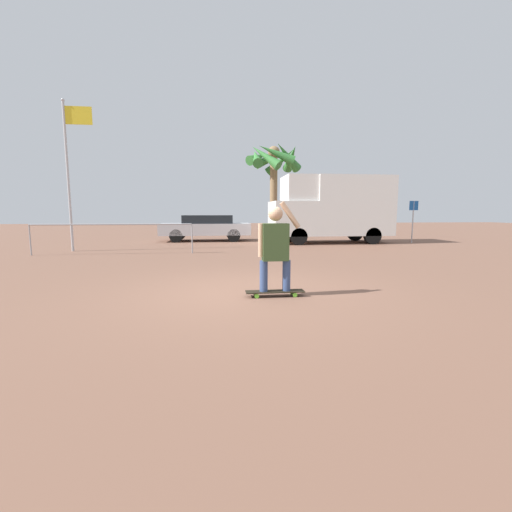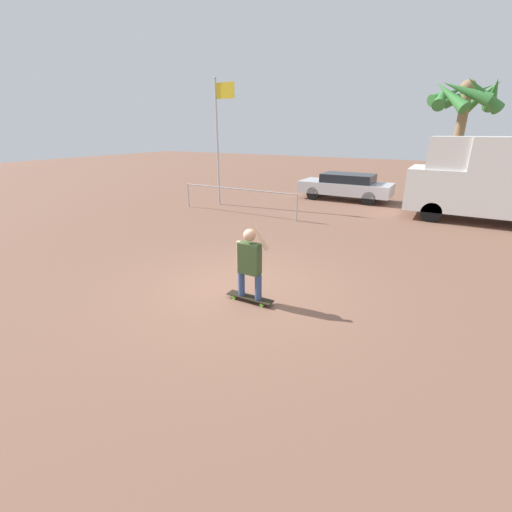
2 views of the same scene
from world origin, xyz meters
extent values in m
plane|color=brown|center=(0.00, 0.00, 0.00)|extent=(80.00, 80.00, 0.00)
cube|color=black|center=(0.48, -0.37, 0.09)|extent=(1.03, 0.24, 0.02)
cylinder|color=#66C633|center=(0.15, -0.46, 0.04)|extent=(0.08, 0.03, 0.08)
cylinder|color=#66C633|center=(0.15, -0.27, 0.04)|extent=(0.08, 0.03, 0.08)
cylinder|color=#66C633|center=(0.82, -0.46, 0.04)|extent=(0.08, 0.03, 0.08)
cylinder|color=#66C633|center=(0.82, -0.27, 0.04)|extent=(0.08, 0.03, 0.08)
cylinder|color=#384C7A|center=(0.28, -0.37, 0.37)|extent=(0.14, 0.14, 0.54)
cylinder|color=#384C7A|center=(0.69, -0.37, 0.37)|extent=(0.14, 0.14, 0.54)
cube|color=#384C28|center=(0.48, -0.37, 0.96)|extent=(0.45, 0.22, 0.65)
sphere|color=tan|center=(0.48, -0.37, 1.45)|extent=(0.25, 0.25, 0.25)
cylinder|color=tan|center=(0.23, -0.37, 1.00)|extent=(0.09, 0.09, 0.57)
cylinder|color=tan|center=(0.74, -0.37, 1.43)|extent=(0.37, 0.09, 0.47)
cylinder|color=black|center=(3.20, 8.87, 0.38)|extent=(0.77, 0.28, 0.77)
cylinder|color=black|center=(3.20, 10.85, 0.38)|extent=(0.77, 0.28, 0.77)
cube|color=white|center=(3.12, 9.86, 1.18)|extent=(1.98, 2.26, 1.59)
cube|color=black|center=(2.72, 9.86, 1.50)|extent=(0.04, 1.92, 0.80)
cube|color=white|center=(3.41, 9.86, 2.57)|extent=(1.38, 2.08, 1.18)
cylinder|color=black|center=(-2.43, 10.84, 0.32)|extent=(0.65, 0.22, 0.65)
cylinder|color=black|center=(-2.43, 12.44, 0.32)|extent=(0.65, 0.22, 0.65)
cylinder|color=black|center=(0.39, 10.84, 0.32)|extent=(0.65, 0.22, 0.65)
cylinder|color=black|center=(0.39, 12.44, 0.32)|extent=(0.65, 0.22, 0.65)
cube|color=#BCBCC1|center=(-1.02, 11.64, 0.61)|extent=(4.54, 1.82, 0.58)
cube|color=black|center=(-0.91, 11.64, 1.11)|extent=(2.50, 1.60, 0.42)
cylinder|color=#8E704C|center=(3.54, 17.48, 2.77)|extent=(0.51, 0.51, 5.53)
sphere|color=#8E704C|center=(3.54, 17.48, 5.53)|extent=(0.81, 0.81, 0.81)
cone|color=#387F38|center=(4.75, 17.52, 5.18)|extent=(0.75, 2.47, 1.77)
cone|color=#387F38|center=(4.21, 18.50, 5.09)|extent=(2.33, 1.86, 2.01)
cone|color=#387F38|center=(3.58, 18.70, 5.28)|extent=(2.53, 0.76, 1.49)
cone|color=#387F38|center=(2.60, 18.25, 5.30)|extent=(2.12, 2.38, 1.41)
cone|color=#387F38|center=(2.32, 17.50, 5.19)|extent=(0.71, 2.47, 1.73)
cone|color=#387F38|center=(2.80, 16.52, 5.12)|extent=(2.30, 1.99, 1.94)
cone|color=#387F38|center=(3.49, 16.27, 5.25)|extent=(2.53, 0.78, 1.56)
cone|color=#387F38|center=(4.29, 16.53, 5.12)|extent=(2.29, 2.01, 1.94)
cylinder|color=#B7B7BC|center=(-5.92, 7.50, 2.72)|extent=(0.09, 0.09, 5.44)
sphere|color=#B7B7BC|center=(-5.92, 7.50, 5.49)|extent=(0.12, 0.12, 0.12)
cube|color=yellow|center=(-5.41, 7.50, 4.97)|extent=(0.93, 0.02, 0.64)
cylinder|color=#99999E|center=(-4.09, 6.30, 1.05)|extent=(5.45, 0.05, 0.05)
cylinder|color=#99999E|center=(-6.82, 6.30, 0.53)|extent=(0.04, 0.04, 1.05)
cylinder|color=#99999E|center=(-1.37, 6.30, 0.53)|extent=(0.04, 0.04, 1.05)
camera|label=1|loc=(-0.56, -6.18, 1.48)|focal=24.00mm
camera|label=2|loc=(3.79, -5.87, 3.38)|focal=24.00mm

